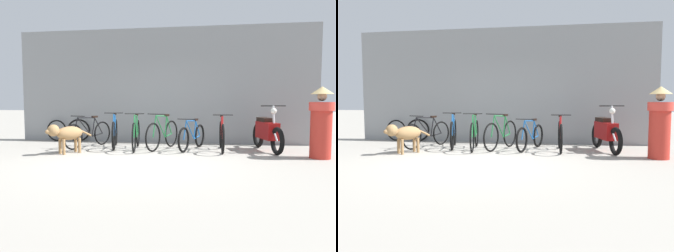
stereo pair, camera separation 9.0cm
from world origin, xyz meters
The scene contains 13 objects.
ground_plane centered at (0.00, 0.00, 0.00)m, with size 60.00×60.00×0.00m, color #9E998E.
shop_wall_back centered at (0.00, 3.07, 1.64)m, with size 8.64×0.20×3.29m.
bicycle_0 centered at (-1.71, 1.75, 0.35)m, with size 0.67×1.64×0.84m.
bicycle_1 centered at (-1.01, 1.79, 0.38)m, with size 0.55×1.63×0.93m.
bicycle_2 centered at (-0.39, 1.59, 0.38)m, with size 0.46×1.72×0.92m.
bicycle_3 centered at (0.27, 1.73, 0.37)m, with size 0.61×1.58×0.91m.
bicycle_4 centered at (1.00, 1.76, 0.32)m, with size 0.61×1.56×0.79m.
bicycle_5 centered at (1.73, 1.70, 0.37)m, with size 0.46×1.64×0.90m.
motorcycle centered at (2.81, 1.85, 0.45)m, with size 0.63×1.84×1.12m.
stray_dog centered at (-1.80, 0.68, 0.47)m, with size 0.77×0.99×0.69m.
person_in_robes centered at (3.79, 0.97, 0.78)m, with size 0.71×0.71×1.52m.
spare_tire_left centered at (-3.17, 2.82, 0.32)m, with size 0.64×0.06×0.64m.
spare_tire_right centered at (-2.47, 2.82, 0.34)m, with size 0.66×0.23×0.67m.
Camera 1 is at (1.70, -6.32, 1.24)m, focal length 35.00 mm.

